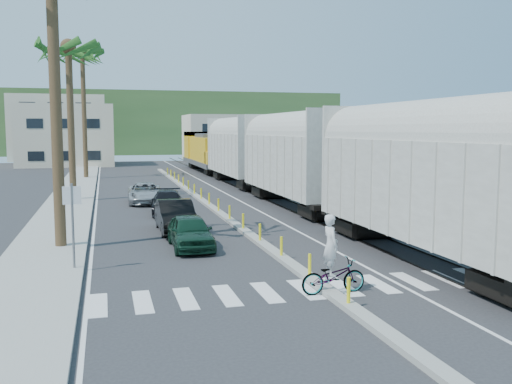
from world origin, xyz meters
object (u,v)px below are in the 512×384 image
car_lead (190,232)px  cyclist (333,268)px  street_sign (72,214)px  car_second (175,216)px

car_lead → cyclist: size_ratio=1.69×
street_sign → car_second: size_ratio=0.66×
car_second → cyclist: bearing=-74.5°
street_sign → car_lead: size_ratio=0.75×
car_lead → car_second: car_second is taller
street_sign → car_lead: street_sign is taller
street_sign → cyclist: street_sign is taller
street_sign → car_lead: (4.35, 2.83, -1.29)m
street_sign → car_second: 8.01m
car_second → street_sign: bearing=-122.5°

